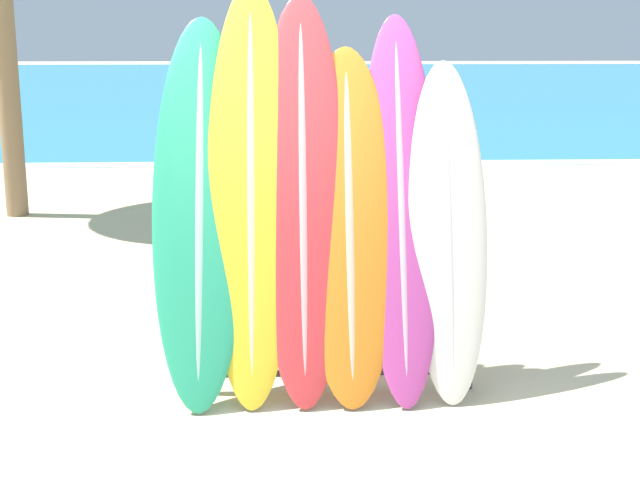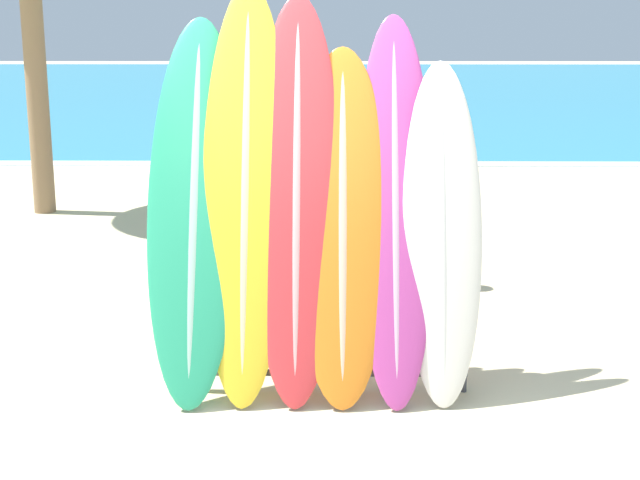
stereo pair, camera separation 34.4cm
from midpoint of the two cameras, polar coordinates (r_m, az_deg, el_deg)
The scene contains 11 objects.
ground_plane at distance 5.21m, azimuth -3.38°, elevation -11.95°, with size 160.00×160.00×0.00m, color beige.
ocean_water at distance 44.93m, azimuth -2.69°, elevation 10.05°, with size 120.00×60.00×0.01m.
surfboard_rack at distance 5.56m, azimuth -1.41°, elevation -5.56°, with size 1.87×0.04×0.78m.
surfboard_slot_0 at distance 5.55m, azimuth -9.47°, elevation 2.08°, with size 0.59×1.05×2.33m.
surfboard_slot_1 at distance 5.52m, azimuth -6.21°, elevation 3.24°, with size 0.55×1.03×2.54m.
surfboard_slot_2 at distance 5.50m, azimuth -2.91°, elevation 2.89°, with size 0.55×1.02×2.47m.
surfboard_slot_3 at distance 5.48m, azimuth 0.08°, elevation 1.14°, with size 0.59×0.92×2.14m.
surfboard_slot_4 at distance 5.54m, azimuth 3.42°, elevation 2.29°, with size 0.49×1.01×2.34m.
surfboard_slot_5 at distance 5.52m, azimuth 6.43°, elevation 0.67°, with size 0.49×0.76×2.05m.
person_near_water at distance 7.90m, azimuth 1.53°, elevation 3.61°, with size 0.27×0.29×1.68m.
person_mid_beach at distance 8.41m, azimuth -5.69°, elevation 3.51°, with size 0.26×0.22×1.52m.
Camera 1 is at (-0.08, -4.73, 2.18)m, focal length 50.00 mm.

